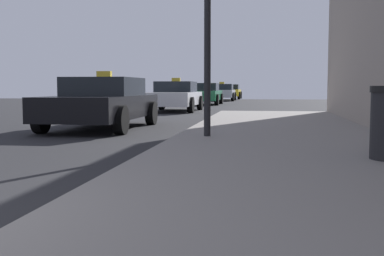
{
  "coord_description": "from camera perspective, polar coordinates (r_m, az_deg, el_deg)",
  "views": [
    {
      "loc": [
        3.63,
        -2.35,
        1.03
      ],
      "look_at": [
        2.9,
        2.52,
        0.62
      ],
      "focal_mm": 45.96,
      "sensor_mm": 36.0,
      "label": 1
    }
  ],
  "objects": [
    {
      "name": "car_white",
      "position": [
        21.13,
        -1.95,
        3.72
      ],
      "size": [
        2.0,
        4.34,
        1.43
      ],
      "rotation": [
        0.0,
        0.0,
        3.14
      ],
      "color": "white",
      "rests_on": "ground_plane"
    },
    {
      "name": "car_green",
      "position": [
        29.22,
        1.4,
        4.01
      ],
      "size": [
        2.01,
        4.33,
        1.27
      ],
      "rotation": [
        0.0,
        0.0,
        3.14
      ],
      "color": "#196638",
      "rests_on": "ground_plane"
    },
    {
      "name": "car_yellow",
      "position": [
        43.48,
        4.38,
        4.25
      ],
      "size": [
        2.02,
        4.49,
        1.27
      ],
      "rotation": [
        0.0,
        0.0,
        3.14
      ],
      "color": "yellow",
      "rests_on": "ground_plane"
    },
    {
      "name": "car_black",
      "position": [
        12.43,
        -10.36,
        2.93
      ],
      "size": [
        2.05,
        4.52,
        1.43
      ],
      "rotation": [
        0.0,
        0.0,
        3.14
      ],
      "color": "black",
      "rests_on": "ground_plane"
    },
    {
      "name": "car_silver",
      "position": [
        37.42,
        3.45,
        4.17
      ],
      "size": [
        2.07,
        4.06,
        1.43
      ],
      "rotation": [
        0.0,
        0.0,
        3.14
      ],
      "color": "#B7B7BF",
      "rests_on": "ground_plane"
    }
  ]
}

